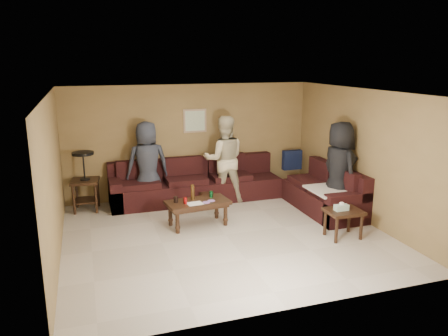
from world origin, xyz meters
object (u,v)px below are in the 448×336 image
object	(u,v)px
side_table_right	(343,214)
waste_bin	(207,200)
person_left	(148,164)
person_middle	(224,159)
person_right	(339,170)
sectional_sofa	(240,189)
end_table_left	(85,180)
coffee_table	(198,205)

from	to	relation	value
side_table_right	waste_bin	bearing A→B (deg)	129.34
waste_bin	person_left	xyz separation A→B (m)	(-1.13, 0.55, 0.74)
side_table_right	person_middle	bearing A→B (deg)	117.46
person_right	sectional_sofa	bearing A→B (deg)	48.42
end_table_left	person_middle	world-z (taller)	person_middle
person_left	person_right	distance (m)	3.89
sectional_sofa	waste_bin	distance (m)	0.74
sectional_sofa	coffee_table	world-z (taller)	sectional_sofa
side_table_right	sectional_sofa	bearing A→B (deg)	116.02
waste_bin	person_right	world-z (taller)	person_right
coffee_table	person_left	bearing A→B (deg)	115.52
sectional_sofa	end_table_left	bearing A→B (deg)	169.19
person_middle	person_right	size ratio (longest dim) A/B	1.00
person_right	coffee_table	bearing A→B (deg)	79.65
sectional_sofa	waste_bin	xyz separation A→B (m)	(-0.72, -0.03, -0.16)
end_table_left	person_left	size ratio (longest dim) A/B	0.68
person_middle	person_right	distance (m)	2.43
sectional_sofa	coffee_table	xyz separation A→B (m)	(-1.16, -0.92, 0.08)
person_middle	person_left	bearing A→B (deg)	3.86
sectional_sofa	end_table_left	xyz separation A→B (m)	(-3.12, 0.60, 0.31)
end_table_left	side_table_right	size ratio (longest dim) A/B	1.90
person_middle	person_right	world-z (taller)	person_right
person_left	side_table_right	bearing A→B (deg)	134.10
person_left	person_middle	distance (m)	1.63
waste_bin	side_table_right	bearing A→B (deg)	-50.66
waste_bin	person_left	size ratio (longest dim) A/B	0.18
sectional_sofa	coffee_table	bearing A→B (deg)	-141.56
sectional_sofa	person_middle	size ratio (longest dim) A/B	2.49
coffee_table	waste_bin	size ratio (longest dim) A/B	3.73
end_table_left	side_table_right	distance (m)	5.09
side_table_right	person_middle	size ratio (longest dim) A/B	0.34
end_table_left	person_left	bearing A→B (deg)	-3.12
sectional_sofa	person_left	size ratio (longest dim) A/B	2.58
person_right	person_left	bearing A→B (deg)	59.17
waste_bin	person_left	world-z (taller)	person_left
sectional_sofa	waste_bin	world-z (taller)	sectional_sofa
end_table_left	person_left	distance (m)	1.30
coffee_table	person_middle	xyz separation A→B (m)	(0.92, 1.25, 0.53)
waste_bin	person_middle	bearing A→B (deg)	36.33
sectional_sofa	side_table_right	distance (m)	2.50
side_table_right	waste_bin	xyz separation A→B (m)	(-1.82, 2.22, -0.27)
person_left	person_middle	size ratio (longest dim) A/B	0.96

